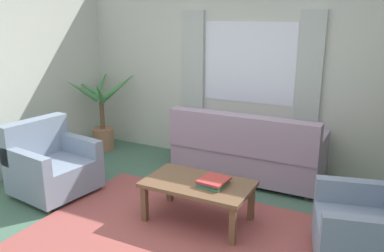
% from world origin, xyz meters
% --- Properties ---
extents(ground_plane, '(6.24, 6.24, 0.00)m').
position_xyz_m(ground_plane, '(0.00, 0.00, 0.00)').
color(ground_plane, '#476B56').
extents(wall_back, '(5.32, 0.12, 2.60)m').
position_xyz_m(wall_back, '(0.00, 2.26, 1.30)').
color(wall_back, beige).
rests_on(wall_back, ground_plane).
extents(window_with_curtains, '(1.98, 0.07, 1.40)m').
position_xyz_m(window_with_curtains, '(0.00, 2.18, 1.45)').
color(window_with_curtains, white).
extents(area_rug, '(2.66, 2.02, 0.01)m').
position_xyz_m(area_rug, '(0.00, 0.00, 0.01)').
color(area_rug, '#9E4C47').
rests_on(area_rug, ground_plane).
extents(couch, '(1.90, 0.82, 0.92)m').
position_xyz_m(couch, '(0.21, 1.63, 0.37)').
color(couch, '#998499').
rests_on(couch, ground_plane).
extents(armchair_left, '(0.93, 0.94, 0.88)m').
position_xyz_m(armchair_left, '(-1.73, 0.16, 0.35)').
color(armchair_left, gray).
rests_on(armchair_left, ground_plane).
extents(armchair_right, '(0.99, 1.01, 0.88)m').
position_xyz_m(armchair_right, '(1.80, 0.32, 0.35)').
color(armchair_right, gray).
rests_on(armchair_right, ground_plane).
extents(coffee_table, '(1.10, 0.64, 0.44)m').
position_xyz_m(coffee_table, '(0.14, 0.35, 0.38)').
color(coffee_table, brown).
rests_on(coffee_table, ground_plane).
extents(book_stack_on_table, '(0.29, 0.31, 0.07)m').
position_xyz_m(book_stack_on_table, '(0.31, 0.36, 0.47)').
color(book_stack_on_table, '#387F4C').
rests_on(book_stack_on_table, coffee_table).
extents(potted_plant, '(1.09, 1.04, 1.23)m').
position_xyz_m(potted_plant, '(-2.22, 1.74, 0.57)').
color(potted_plant, '#9E6B4C').
rests_on(potted_plant, ground_plane).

